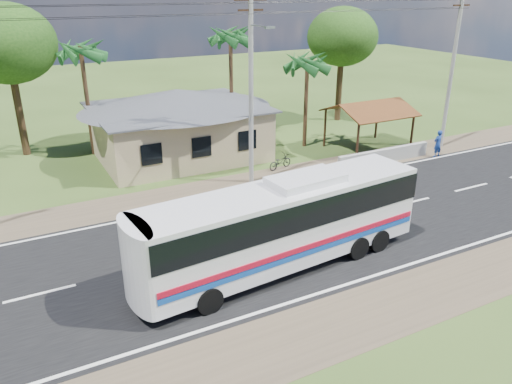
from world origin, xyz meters
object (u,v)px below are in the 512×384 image
Objects in this scene: waiting_shed at (370,110)px; person at (438,144)px; motorcycle at (280,162)px; coach_bus at (284,219)px.

waiting_shed is 2.89× the size of person.
person is at bearing -118.32° from motorcycle.
waiting_shed is at bearing -53.80° from person.
coach_bus is (-13.11, -10.90, -0.62)m from waiting_shed.
coach_bus is at bearing 21.87° from person.
waiting_shed is 3.01× the size of motorcycle.
coach_bus reaches higher than motorcycle.
waiting_shed is 0.43× the size of coach_bus.
coach_bus is 17.63m from person.
motorcycle is (-7.42, -0.85, -2.27)m from waiting_shed.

